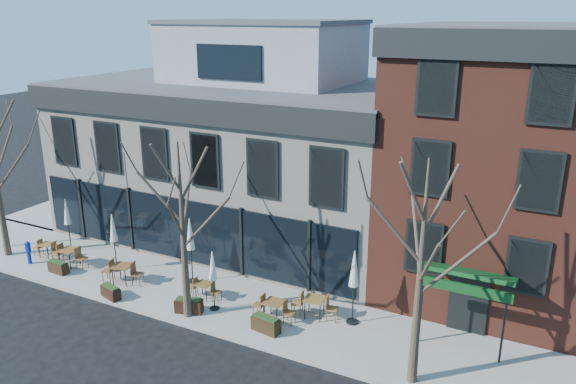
% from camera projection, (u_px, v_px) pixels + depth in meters
% --- Properties ---
extents(ground, '(120.00, 120.00, 0.00)m').
position_uv_depth(ground, '(187.00, 266.00, 26.88)').
color(ground, black).
rests_on(ground, ground).
extents(sidewalk_front, '(33.50, 4.70, 0.15)m').
position_uv_depth(sidewalk_front, '(218.00, 299.00, 23.62)').
color(sidewalk_front, gray).
rests_on(sidewalk_front, ground).
extents(sidewalk_side, '(4.50, 12.00, 0.15)m').
position_uv_depth(sidewalk_side, '(103.00, 196.00, 36.82)').
color(sidewalk_side, gray).
rests_on(sidewalk_side, ground).
extents(corner_building, '(18.39, 10.39, 11.10)m').
position_uv_depth(corner_building, '(241.00, 148.00, 29.69)').
color(corner_building, beige).
rests_on(corner_building, ground).
extents(red_brick_building, '(8.20, 11.78, 11.18)m').
position_uv_depth(red_brick_building, '(500.00, 160.00, 23.73)').
color(red_brick_building, maroon).
rests_on(red_brick_building, ground).
extents(tree_mid, '(3.50, 3.55, 7.04)m').
position_uv_depth(tree_mid, '(183.00, 230.00, 21.10)').
color(tree_mid, '#382B21').
rests_on(tree_mid, sidewalk_front).
extents(tree_right, '(3.72, 3.77, 7.48)m').
position_uv_depth(tree_right, '(421.00, 273.00, 17.12)').
color(tree_right, '#382B21').
rests_on(tree_right, sidewalk_front).
extents(call_box, '(0.23, 0.23, 1.16)m').
position_uv_depth(call_box, '(28.00, 252.00, 26.62)').
color(call_box, '#0B1D97').
rests_on(call_box, sidewalk_front).
extents(cafe_set_0, '(1.63, 0.70, 0.84)m').
position_uv_depth(cafe_set_0, '(47.00, 249.00, 27.41)').
color(cafe_set_0, brown).
rests_on(cafe_set_0, sidewalk_front).
extents(cafe_set_1, '(1.97, 0.84, 1.02)m').
position_uv_depth(cafe_set_1, '(69.00, 255.00, 26.42)').
color(cafe_set_1, brown).
rests_on(cafe_set_1, sidewalk_front).
extents(cafe_set_2, '(2.01, 0.93, 1.03)m').
position_uv_depth(cafe_set_2, '(123.00, 272.00, 24.75)').
color(cafe_set_2, brown).
rests_on(cafe_set_2, sidewalk_front).
extents(cafe_set_3, '(1.60, 0.67, 0.83)m').
position_uv_depth(cafe_set_3, '(204.00, 289.00, 23.44)').
color(cafe_set_3, brown).
rests_on(cafe_set_3, sidewalk_front).
extents(cafe_set_4, '(1.81, 0.73, 0.95)m').
position_uv_depth(cafe_set_4, '(274.00, 308.00, 21.78)').
color(cafe_set_4, brown).
rests_on(cafe_set_4, sidewalk_front).
extents(cafe_set_5, '(1.95, 0.88, 1.00)m').
position_uv_depth(cafe_set_5, '(314.00, 305.00, 21.95)').
color(cafe_set_5, brown).
rests_on(cafe_set_5, sidewalk_front).
extents(umbrella_0, '(0.44, 0.44, 2.75)m').
position_uv_depth(umbrella_0, '(67.00, 215.00, 27.65)').
color(umbrella_0, black).
rests_on(umbrella_0, sidewalk_front).
extents(umbrella_1, '(0.44, 0.44, 2.76)m').
position_uv_depth(umbrella_1, '(113.00, 231.00, 25.55)').
color(umbrella_1, black).
rests_on(umbrella_1, sidewalk_front).
extents(umbrella_2, '(0.48, 0.48, 3.00)m').
position_uv_depth(umbrella_2, '(190.00, 238.00, 24.36)').
color(umbrella_2, black).
rests_on(umbrella_2, sidewalk_front).
extents(umbrella_3, '(0.41, 0.41, 2.54)m').
position_uv_depth(umbrella_3, '(213.00, 269.00, 22.17)').
color(umbrella_3, black).
rests_on(umbrella_3, sidewalk_front).
extents(umbrella_4, '(0.48, 0.48, 3.02)m').
position_uv_depth(umbrella_4, '(354.00, 273.00, 21.06)').
color(umbrella_4, black).
rests_on(umbrella_4, sidewalk_front).
extents(planter_0, '(1.02, 0.46, 0.56)m').
position_uv_depth(planter_0, '(58.00, 267.00, 25.80)').
color(planter_0, black).
rests_on(planter_0, sidewalk_front).
extents(planter_1, '(1.05, 0.63, 0.55)m').
position_uv_depth(planter_1, '(111.00, 292.00, 23.52)').
color(planter_1, black).
rests_on(planter_1, sidewalk_front).
extents(planter_2, '(1.17, 0.74, 0.61)m').
position_uv_depth(planter_2, '(189.00, 305.00, 22.37)').
color(planter_2, black).
rests_on(planter_2, sidewalk_front).
extents(planter_3, '(1.18, 0.61, 0.63)m').
position_uv_depth(planter_3, '(266.00, 324.00, 21.03)').
color(planter_3, black).
rests_on(planter_3, sidewalk_front).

